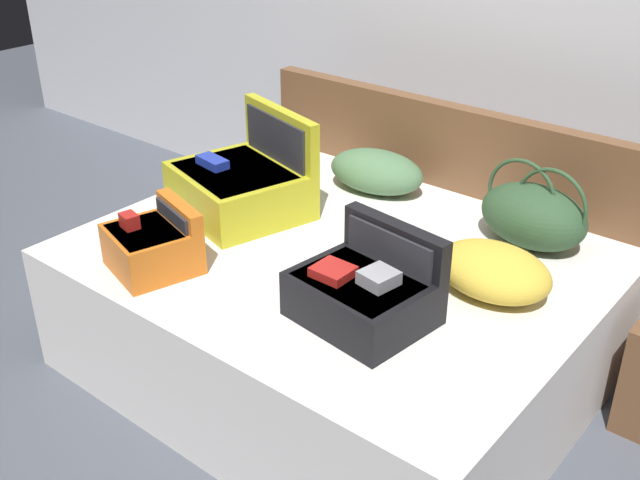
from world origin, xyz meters
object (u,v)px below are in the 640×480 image
Objects in this scene: pillow_near_headboard at (376,172)px; hard_case_medium at (364,291)px; hard_case_large at (242,184)px; pillow_center_head at (493,271)px; bed at (338,311)px; hard_case_small at (152,245)px; duffel_bag at (533,215)px.

hard_case_medium is at bearing -56.72° from pillow_near_headboard.
hard_case_medium is 1.04m from pillow_near_headboard.
hard_case_large is 1.14m from pillow_center_head.
hard_case_medium reaches higher than pillow_center_head.
bed is 0.70m from pillow_near_headboard.
hard_case_small is at bearing -148.54° from pillow_center_head.
hard_case_medium is (0.34, -0.31, 0.38)m from bed.
bed is 0.59m from hard_case_medium.
hard_case_large reaches higher than hard_case_medium.
hard_case_small reaches higher than bed.
pillow_near_headboard is 0.93m from pillow_center_head.
duffel_bag is (1.09, 0.50, 0.00)m from hard_case_large.
duffel_bag is 1.10× the size of pillow_center_head.
duffel_bag is at bearing 44.16° from bed.
pillow_near_headboard is at bearing 177.70° from duffel_bag.
pillow_near_headboard is (-0.57, 0.87, -0.01)m from hard_case_medium.
pillow_center_head reaches higher than bed.
bed is 0.86m from duffel_bag.
bed is 4.17× the size of hard_case_medium.
pillow_center_head is (0.05, -0.42, -0.04)m from duffel_bag.
pillow_center_head is at bearing -28.67° from pillow_near_headboard.
hard_case_large is 1.20m from duffel_bag.
duffel_bag is at bearing 83.65° from hard_case_medium.
bed is 4.18× the size of duffel_bag.
pillow_center_head is at bearing -82.81° from duffel_bag.
bed is at bearing 145.34° from hard_case_medium.
hard_case_medium is 0.86m from duffel_bag.
duffel_bag is at bearing 97.19° from pillow_center_head.
hard_case_small is 1.23m from pillow_center_head.
pillow_near_headboard is at bearing 151.33° from pillow_center_head.
hard_case_large is (-0.54, 0.03, 0.40)m from bed.
hard_case_small reaches higher than pillow_near_headboard.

